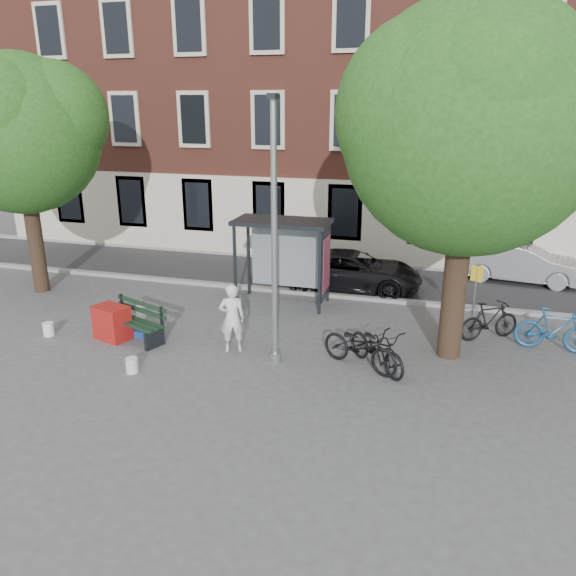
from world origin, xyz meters
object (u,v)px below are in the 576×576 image
(bike_b, at_px, (555,330))
(red_stand, at_px, (112,323))
(bus_shelter, at_px, (296,243))
(notice_sign, at_px, (476,285))
(lamppost, at_px, (274,249))
(bike_d, at_px, (489,320))
(bench, at_px, (135,323))
(car_silver, at_px, (521,263))
(car_dark, at_px, (353,271))
(painter, at_px, (232,318))
(bike_a, at_px, (360,347))
(bike_c, at_px, (377,348))

(bike_b, height_order, red_stand, bike_b)
(bus_shelter, height_order, notice_sign, bus_shelter)
(lamppost, distance_m, bike_d, 6.16)
(bus_shelter, bearing_deg, bench, -130.83)
(bike_b, height_order, car_silver, car_silver)
(car_dark, bearing_deg, red_stand, 136.39)
(bike_b, xyz_separation_m, bike_d, (-1.52, 0.33, -0.05))
(painter, height_order, car_silver, painter)
(painter, bearing_deg, notice_sign, -175.08)
(painter, relative_size, car_dark, 0.39)
(car_dark, relative_size, notice_sign, 2.46)
(bike_d, bearing_deg, car_silver, -45.31)
(bike_b, distance_m, bike_d, 1.55)
(painter, xyz_separation_m, bench, (-2.71, -0.01, -0.43))
(painter, xyz_separation_m, car_dark, (2.04, 5.70, -0.24))
(bike_a, xyz_separation_m, car_silver, (4.28, 8.18, 0.14))
(bike_a, relative_size, bike_b, 1.09)
(bike_c, bearing_deg, bench, 135.79)
(bike_a, relative_size, notice_sign, 1.10)
(bus_shelter, distance_m, bike_a, 4.88)
(notice_sign, bearing_deg, bike_a, -109.26)
(painter, relative_size, bench, 0.88)
(bench, distance_m, bike_b, 10.64)
(bus_shelter, xyz_separation_m, red_stand, (-3.91, -3.96, -1.47))
(bench, height_order, bike_d, bike_d)
(bike_c, bearing_deg, car_dark, 60.90)
(bike_c, relative_size, notice_sign, 1.08)
(bike_b, bearing_deg, lamppost, 115.02)
(bike_b, relative_size, car_silver, 0.46)
(lamppost, bearing_deg, painter, 166.11)
(bus_shelter, bearing_deg, red_stand, -134.60)
(bike_a, relative_size, bike_d, 1.19)
(lamppost, height_order, painter, lamppost)
(lamppost, xyz_separation_m, notice_sign, (4.57, 3.23, -1.46))
(lamppost, distance_m, bike_c, 3.30)
(car_dark, xyz_separation_m, car_silver, (5.44, 2.40, 0.05))
(bike_d, bearing_deg, bus_shelter, 44.92)
(bike_a, height_order, car_silver, car_silver)
(bench, xyz_separation_m, bike_d, (8.89, 2.54, 0.07))
(bike_c, relative_size, car_silver, 0.48)
(car_dark, bearing_deg, bench, 139.11)
(bike_c, bearing_deg, lamppost, 142.61)
(bike_b, bearing_deg, red_stand, 106.07)
(painter, height_order, bike_a, painter)
(bus_shelter, relative_size, bench, 1.44)
(lamppost, bearing_deg, bench, 175.87)
(red_stand, bearing_deg, notice_sign, 18.78)
(bike_c, xyz_separation_m, bike_d, (2.60, 2.54, -0.00))
(red_stand, bearing_deg, bench, 12.98)
(bike_d, height_order, car_dark, car_dark)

